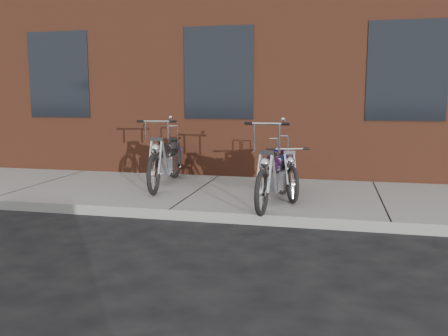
# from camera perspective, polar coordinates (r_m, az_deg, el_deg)

# --- Properties ---
(ground) EXTENTS (120.00, 120.00, 0.00)m
(ground) POSITION_cam_1_polar(r_m,az_deg,el_deg) (6.82, -6.62, -6.23)
(ground) COLOR black
(ground) RESTS_ON ground
(sidewalk) EXTENTS (22.00, 3.00, 0.15)m
(sidewalk) POSITION_cam_1_polar(r_m,az_deg,el_deg) (8.20, -3.12, -3.15)
(sidewalk) COLOR gray
(sidewalk) RESTS_ON ground
(building_brick) EXTENTS (22.00, 10.00, 8.00)m
(building_brick) POSITION_cam_1_polar(r_m,az_deg,el_deg) (14.56, 4.16, 17.47)
(building_brick) COLOR brown
(building_brick) RESTS_ON ground
(chopper_purple) EXTENTS (0.54, 2.22, 1.24)m
(chopper_purple) POSITION_cam_1_polar(r_m,az_deg,el_deg) (7.12, 6.12, -1.07)
(chopper_purple) COLOR black
(chopper_purple) RESTS_ON sidewalk
(chopper_blue) EXTENTS (0.80, 1.90, 0.87)m
(chopper_blue) POSITION_cam_1_polar(r_m,az_deg,el_deg) (7.85, 6.83, -0.49)
(chopper_blue) COLOR black
(chopper_blue) RESTS_ON sidewalk
(chopper_third) EXTENTS (0.58, 2.37, 1.20)m
(chopper_third) POSITION_cam_1_polar(r_m,az_deg,el_deg) (8.62, -7.01, 0.77)
(chopper_third) COLOR black
(chopper_third) RESTS_ON sidewalk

